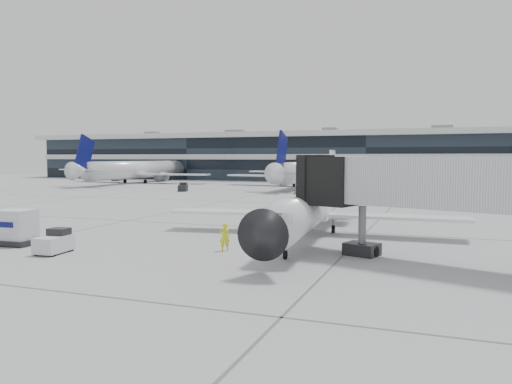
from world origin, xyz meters
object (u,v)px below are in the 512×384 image
at_px(baggage_tug, 55,242).
at_px(jet_bridge, 487,185).
at_px(cargo_uld, 15,228).
at_px(ramp_worker, 225,237).
at_px(regional_jet, 313,205).

bearing_deg(baggage_tug, jet_bridge, 3.17).
bearing_deg(jet_bridge, baggage_tug, -152.82).
bearing_deg(cargo_uld, jet_bridge, 0.94).
relative_size(ramp_worker, baggage_tug, 0.72).
distance_m(jet_bridge, ramp_worker, 14.09).
bearing_deg(baggage_tug, ramp_worker, 19.06).
bearing_deg(ramp_worker, cargo_uld, -20.97).
distance_m(ramp_worker, baggage_tug, 9.59).
xyz_separation_m(regional_jet, jet_bridge, (10.40, -8.48, 2.04)).
relative_size(regional_jet, baggage_tug, 11.59).
bearing_deg(cargo_uld, regional_jet, 29.45).
height_order(regional_jet, baggage_tug, regional_jet).
height_order(jet_bridge, ramp_worker, jet_bridge).
distance_m(regional_jet, ramp_worker, 8.66).
bearing_deg(ramp_worker, baggage_tug, -7.97).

